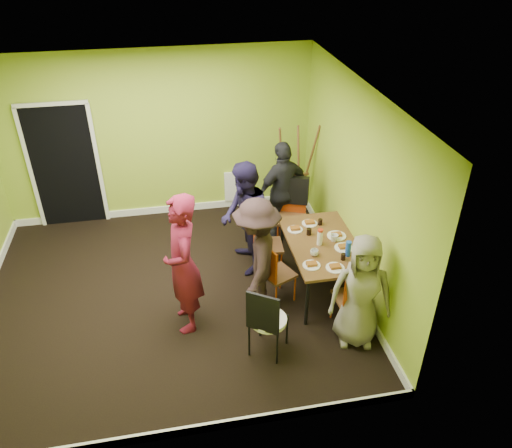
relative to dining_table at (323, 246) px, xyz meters
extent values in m
plane|color=black|center=(-2.05, 0.23, -0.70)|extent=(5.00, 5.00, 0.00)
cube|color=#9AB82F|center=(-2.05, 2.48, 0.70)|extent=(5.00, 0.04, 2.80)
cube|color=#9AB82F|center=(-2.05, -2.02, 0.70)|extent=(5.00, 0.04, 2.80)
cube|color=#9AB82F|center=(0.45, 0.23, 0.70)|extent=(0.04, 4.50, 2.80)
cube|color=white|center=(-2.05, 0.23, 2.10)|extent=(5.00, 4.50, 0.04)
cube|color=black|center=(-3.55, 2.45, 0.32)|extent=(1.00, 0.05, 2.04)
cube|color=white|center=(-0.75, 2.45, -0.30)|extent=(0.50, 0.04, 0.55)
cylinder|color=black|center=(-0.39, -0.69, -0.34)|extent=(0.04, 0.04, 0.71)
cylinder|color=black|center=(0.39, -0.69, -0.34)|extent=(0.04, 0.04, 0.71)
cylinder|color=black|center=(-0.39, 0.69, -0.34)|extent=(0.04, 0.04, 0.71)
cylinder|color=black|center=(0.39, 0.69, -0.34)|extent=(0.04, 0.04, 0.71)
cube|color=brown|center=(0.00, 0.00, 0.03)|extent=(0.90, 1.50, 0.04)
cylinder|color=#CD4913|center=(-0.80, 0.67, -0.47)|extent=(0.03, 0.03, 0.45)
cylinder|color=#CD4913|center=(-0.83, 0.33, -0.47)|extent=(0.03, 0.03, 0.45)
cylinder|color=#CD4913|center=(-0.45, 0.64, -0.47)|extent=(0.03, 0.03, 0.45)
cylinder|color=#CD4913|center=(-0.48, 0.30, -0.47)|extent=(0.03, 0.03, 0.45)
cube|color=brown|center=(-0.64, 0.48, -0.24)|extent=(0.44, 0.44, 0.04)
cube|color=#CD4913|center=(-0.83, 0.50, 0.03)|extent=(0.06, 0.38, 0.50)
cylinder|color=#CD4913|center=(-0.84, -0.06, -0.49)|extent=(0.02, 0.02, 0.42)
cylinder|color=#CD4913|center=(-0.70, -0.35, -0.49)|extent=(0.02, 0.02, 0.42)
cylinder|color=#CD4913|center=(-0.55, 0.07, -0.49)|extent=(0.02, 0.02, 0.42)
cylinder|color=#CD4913|center=(-0.42, -0.21, -0.49)|extent=(0.02, 0.02, 0.42)
cube|color=brown|center=(-0.63, -0.14, -0.28)|extent=(0.50, 0.50, 0.04)
cube|color=#CD4913|center=(-0.79, -0.21, -0.02)|extent=(0.17, 0.33, 0.47)
cylinder|color=#CD4913|center=(0.08, 1.18, -0.46)|extent=(0.03, 0.03, 0.47)
cylinder|color=#CD4913|center=(-0.25, 1.31, -0.46)|extent=(0.03, 0.03, 0.47)
cylinder|color=#CD4913|center=(-0.05, 0.85, -0.46)|extent=(0.03, 0.03, 0.47)
cylinder|color=#CD4913|center=(-0.38, 0.98, -0.46)|extent=(0.03, 0.03, 0.47)
cube|color=brown|center=(-0.15, 1.08, -0.22)|extent=(0.54, 0.54, 0.04)
cube|color=#CD4913|center=(-0.08, 1.27, 0.06)|extent=(0.38, 0.17, 0.53)
cylinder|color=#CD4913|center=(-0.02, -0.96, -0.48)|extent=(0.03, 0.03, 0.44)
cylinder|color=#CD4913|center=(0.31, -0.95, -0.48)|extent=(0.03, 0.03, 0.44)
cylinder|color=#CD4913|center=(-0.03, -0.63, -0.48)|extent=(0.03, 0.03, 0.44)
cylinder|color=#CD4913|center=(0.29, -0.62, -0.48)|extent=(0.03, 0.03, 0.44)
cube|color=brown|center=(0.14, -0.79, -0.26)|extent=(0.40, 0.40, 0.04)
cube|color=#CD4913|center=(0.14, -0.98, 0.00)|extent=(0.37, 0.04, 0.48)
cylinder|color=black|center=(-1.19, -1.07, -0.47)|extent=(0.03, 0.03, 0.46)
cylinder|color=black|center=(-0.90, -1.26, -0.47)|extent=(0.03, 0.03, 0.46)
cylinder|color=black|center=(-1.00, -0.78, -0.47)|extent=(0.03, 0.03, 0.46)
cylinder|color=black|center=(-0.71, -0.97, -0.47)|extent=(0.03, 0.03, 0.46)
cylinder|color=white|center=(-0.95, -1.02, -0.23)|extent=(0.43, 0.43, 0.05)
cube|color=black|center=(-1.06, -1.18, 0.04)|extent=(0.34, 0.24, 0.51)
cylinder|color=brown|center=(-0.09, 1.98, 0.14)|extent=(0.24, 0.39, 1.69)
cylinder|color=brown|center=(0.34, 1.98, 0.14)|extent=(0.24, 0.39, 1.69)
cylinder|color=brown|center=(0.12, 1.73, 0.14)|extent=(0.04, 0.38, 1.65)
cube|color=brown|center=(0.12, 1.93, 0.09)|extent=(0.45, 0.04, 0.04)
cylinder|color=white|center=(-0.29, 0.37, 0.06)|extent=(0.21, 0.21, 0.01)
cylinder|color=white|center=(-0.29, -0.46, 0.06)|extent=(0.22, 0.22, 0.01)
cylinder|color=white|center=(-0.04, 0.49, 0.06)|extent=(0.22, 0.22, 0.01)
cylinder|color=white|center=(-0.02, -0.57, 0.06)|extent=(0.23, 0.23, 0.01)
cylinder|color=white|center=(0.23, 0.11, 0.06)|extent=(0.26, 0.26, 0.01)
cylinder|color=white|center=(0.23, -0.18, 0.06)|extent=(0.24, 0.24, 0.01)
cylinder|color=white|center=(-0.06, -0.03, 0.16)|extent=(0.07, 0.07, 0.20)
cylinder|color=blue|center=(0.22, -0.34, 0.16)|extent=(0.07, 0.07, 0.21)
cylinder|color=#CD4913|center=(-0.01, 0.14, 0.09)|extent=(0.04, 0.04, 0.08)
cylinder|color=black|center=(-0.13, 0.22, 0.10)|extent=(0.07, 0.07, 0.09)
cylinder|color=black|center=(0.09, 0.44, 0.10)|extent=(0.06, 0.06, 0.09)
cylinder|color=black|center=(0.14, -0.41, 0.10)|extent=(0.06, 0.06, 0.09)
imported|color=white|center=(-0.20, -0.26, 0.10)|extent=(0.11, 0.11, 0.08)
imported|color=white|center=(0.16, 0.01, 0.10)|extent=(0.11, 0.11, 0.10)
imported|color=maroon|center=(-1.86, -0.38, 0.23)|extent=(0.50, 0.71, 1.85)
imported|color=#1B1534|center=(-0.94, 0.65, 0.14)|extent=(0.67, 0.84, 1.67)
imported|color=black|center=(-0.94, -0.23, 0.11)|extent=(0.87, 1.17, 1.61)
imported|color=black|center=(-0.22, 1.39, 0.12)|extent=(1.03, 0.73, 1.62)
imported|color=gray|center=(0.14, -1.04, 0.05)|extent=(0.82, 0.63, 1.49)
camera|label=1|loc=(-1.89, -5.21, 3.80)|focal=35.00mm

